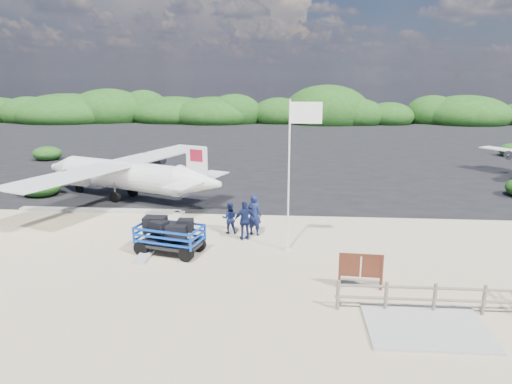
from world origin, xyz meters
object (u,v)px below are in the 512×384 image
(flagpole, at_px, (287,250))
(aircraft_large, at_px, (437,154))
(crew_c, at_px, (245,221))
(baggage_cart, at_px, (171,253))
(aircraft_small, at_px, (169,136))
(crew_a, at_px, (254,215))
(crew_b, at_px, (230,218))
(signboard, at_px, (359,289))

(flagpole, relative_size, aircraft_large, 0.42)
(aircraft_large, bearing_deg, crew_c, 78.84)
(flagpole, bearing_deg, crew_c, 148.63)
(baggage_cart, height_order, aircraft_large, aircraft_large)
(flagpole, relative_size, aircraft_small, 0.86)
(crew_a, bearing_deg, flagpole, 154.03)
(crew_a, distance_m, crew_b, 1.22)
(aircraft_large, bearing_deg, crew_b, 76.61)
(signboard, xyz_separation_m, crew_a, (-4.13, 5.33, 0.99))
(crew_b, bearing_deg, crew_c, 132.31)
(flagpole, relative_size, crew_c, 3.54)
(crew_a, relative_size, aircraft_small, 0.27)
(flagpole, distance_m, crew_b, 3.50)
(crew_c, height_order, aircraft_large, aircraft_large)
(baggage_cart, xyz_separation_m, flagpole, (4.92, 0.71, 0.00))
(flagpole, relative_size, crew_a, 3.22)
(crew_c, bearing_deg, baggage_cart, 13.80)
(aircraft_large, xyz_separation_m, aircraft_small, (-29.05, 11.09, 0.00))
(baggage_cart, xyz_separation_m, crew_b, (2.16, 2.72, 0.75))
(crew_b, height_order, aircraft_large, aircraft_large)
(baggage_cart, relative_size, flagpole, 0.46)
(signboard, distance_m, crew_a, 6.81)
(baggage_cart, height_order, flagpole, flagpole)
(baggage_cart, height_order, crew_c, crew_c)
(crew_a, bearing_deg, aircraft_small, -45.41)
(crew_a, height_order, crew_b, crew_a)
(signboard, height_order, crew_b, crew_b)
(flagpole, bearing_deg, crew_b, 143.88)
(signboard, distance_m, aircraft_large, 31.69)
(crew_a, relative_size, crew_b, 1.33)
(crew_a, xyz_separation_m, crew_c, (-0.37, -0.68, -0.09))
(crew_c, bearing_deg, aircraft_small, -88.67)
(baggage_cart, relative_size, aircraft_large, 0.19)
(baggage_cart, bearing_deg, aircraft_small, 119.49)
(signboard, height_order, aircraft_small, aircraft_small)
(baggage_cart, height_order, signboard, baggage_cart)
(flagpole, xyz_separation_m, crew_b, (-2.76, 2.01, 0.75))
(flagpole, height_order, crew_a, flagpole)
(aircraft_small, bearing_deg, crew_c, 73.22)
(baggage_cart, xyz_separation_m, signboard, (7.48, -2.76, 0.00))
(flagpole, height_order, crew_c, flagpole)
(crew_a, bearing_deg, crew_b, 16.57)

